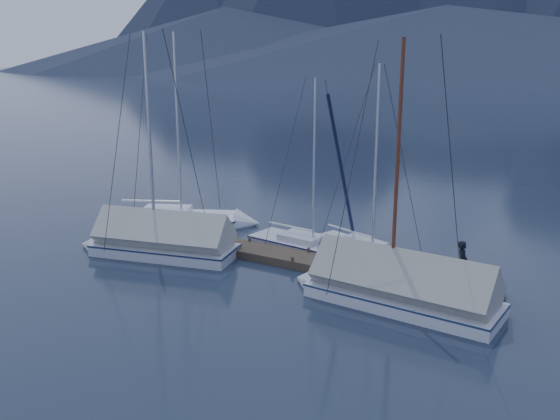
{
  "coord_description": "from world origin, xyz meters",
  "views": [
    {
      "loc": [
        12.1,
        -18.5,
        8.29
      ],
      "look_at": [
        0.0,
        2.0,
        2.2
      ],
      "focal_mm": 38.0,
      "sensor_mm": 36.0,
      "label": 1
    }
  ],
  "objects_px": {
    "sailboat_covered_far": "(152,243)",
    "person": "(462,263)",
    "sailboat_open_right": "(381,260)",
    "sailboat_open_mid": "(321,250)",
    "sailboat_covered_near": "(387,289)",
    "sailboat_open_left": "(192,221)"
  },
  "relations": [
    {
      "from": "sailboat_open_mid",
      "to": "sailboat_open_right",
      "type": "bearing_deg",
      "value": 1.7
    },
    {
      "from": "sailboat_open_right",
      "to": "sailboat_covered_near",
      "type": "bearing_deg",
      "value": -66.0
    },
    {
      "from": "sailboat_open_left",
      "to": "sailboat_covered_far",
      "type": "relative_size",
      "value": 1.02
    },
    {
      "from": "sailboat_open_mid",
      "to": "sailboat_open_right",
      "type": "xyz_separation_m",
      "value": [
        2.73,
        0.08,
        0.01
      ]
    },
    {
      "from": "sailboat_covered_far",
      "to": "person",
      "type": "xyz_separation_m",
      "value": [
        12.7,
        2.33,
        0.66
      ]
    },
    {
      "from": "sailboat_open_mid",
      "to": "person",
      "type": "relative_size",
      "value": 5.03
    },
    {
      "from": "sailboat_open_right",
      "to": "person",
      "type": "bearing_deg",
      "value": -23.44
    },
    {
      "from": "sailboat_open_left",
      "to": "sailboat_open_right",
      "type": "bearing_deg",
      "value": -4.15
    },
    {
      "from": "sailboat_open_right",
      "to": "sailboat_covered_near",
      "type": "distance_m",
      "value": 4.12
    },
    {
      "from": "sailboat_open_right",
      "to": "sailboat_covered_far",
      "type": "bearing_deg",
      "value": -156.47
    },
    {
      "from": "sailboat_covered_near",
      "to": "sailboat_open_left",
      "type": "bearing_deg",
      "value": 159.78
    },
    {
      "from": "sailboat_open_left",
      "to": "sailboat_open_right",
      "type": "relative_size",
      "value": 1.18
    },
    {
      "from": "sailboat_open_mid",
      "to": "sailboat_covered_near",
      "type": "height_order",
      "value": "sailboat_covered_near"
    },
    {
      "from": "sailboat_open_left",
      "to": "person",
      "type": "distance_m",
      "value": 14.5
    },
    {
      "from": "sailboat_covered_near",
      "to": "sailboat_open_mid",
      "type": "bearing_deg",
      "value": 140.17
    },
    {
      "from": "sailboat_open_left",
      "to": "sailboat_open_right",
      "type": "xyz_separation_m",
      "value": [
        10.6,
        -0.77,
        -0.03
      ]
    },
    {
      "from": "sailboat_covered_far",
      "to": "person",
      "type": "bearing_deg",
      "value": 10.42
    },
    {
      "from": "sailboat_open_right",
      "to": "sailboat_open_mid",
      "type": "bearing_deg",
      "value": -178.3
    },
    {
      "from": "sailboat_covered_far",
      "to": "person",
      "type": "height_order",
      "value": "sailboat_covered_far"
    },
    {
      "from": "sailboat_covered_near",
      "to": "person",
      "type": "distance_m",
      "value": 3.02
    },
    {
      "from": "sailboat_open_left",
      "to": "sailboat_covered_far",
      "type": "height_order",
      "value": "sailboat_open_left"
    },
    {
      "from": "sailboat_open_left",
      "to": "sailboat_covered_near",
      "type": "distance_m",
      "value": 13.08
    }
  ]
}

